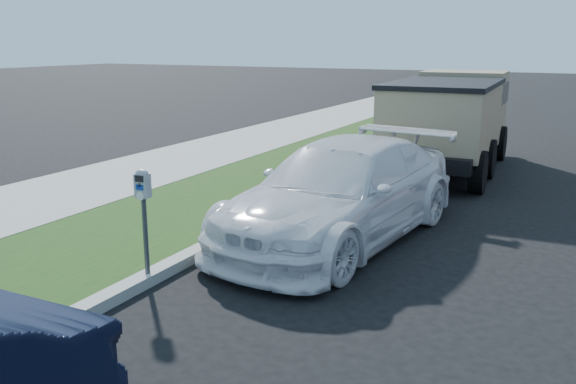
% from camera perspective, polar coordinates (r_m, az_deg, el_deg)
% --- Properties ---
extents(ground, '(120.00, 120.00, 0.00)m').
position_cam_1_polar(ground, '(7.71, 6.00, -10.00)').
color(ground, black).
rests_on(ground, ground).
extents(streetside, '(6.12, 50.00, 0.15)m').
position_cam_1_polar(streetside, '(12.17, -15.54, -1.09)').
color(streetside, gray).
rests_on(streetside, ground).
extents(parking_meter, '(0.20, 0.14, 1.41)m').
position_cam_1_polar(parking_meter, '(7.99, -13.38, -0.66)').
color(parking_meter, '#3F4247').
rests_on(parking_meter, ground).
extents(white_wagon, '(2.84, 5.63, 1.57)m').
position_cam_1_polar(white_wagon, '(9.78, 5.02, 0.08)').
color(white_wagon, white).
rests_on(white_wagon, ground).
extents(dump_truck, '(2.59, 6.02, 2.32)m').
position_cam_1_polar(dump_truck, '(15.70, 14.96, 6.86)').
color(dump_truck, black).
rests_on(dump_truck, ground).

